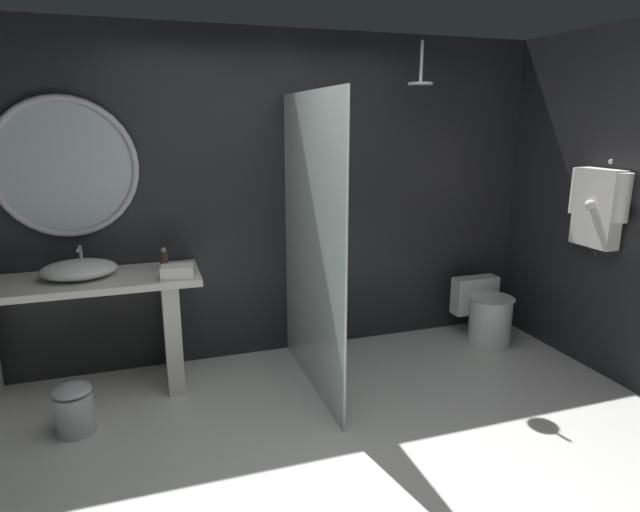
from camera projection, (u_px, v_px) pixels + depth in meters
The scene contains 13 objects.
ground_plane at pixel (356, 484), 2.88m from camera, with size 5.76×5.76×0.00m, color silver.
back_wall_panel at pixel (271, 199), 4.30m from camera, with size 4.80×0.10×2.60m, color #232326.
side_wall_right at pixel (612, 205), 3.97m from camera, with size 0.10×2.47×2.60m, color #232326.
vanity_counter at pixel (77, 322), 3.70m from camera, with size 1.70×0.59×0.86m.
vessel_sink at pixel (79, 269), 3.64m from camera, with size 0.50×0.41×0.19m.
soap_dispenser at pixel (164, 260), 3.84m from camera, with size 0.06×0.06×0.16m.
round_wall_mirror at pixel (65, 167), 3.70m from camera, with size 0.99×0.05×0.99m.
shower_glass_panel at pixel (311, 247), 3.73m from camera, with size 0.02×1.36×2.11m, color silver.
rain_shower_head at pixel (421, 79), 4.03m from camera, with size 0.19×0.19×0.32m.
hanging_bathrobe at pixel (598, 205), 3.92m from camera, with size 0.20×0.52×0.65m.
toilet at pixel (486, 314), 4.68m from camera, with size 0.42×0.53×0.55m.
waste_bin at pixel (74, 409), 3.32m from camera, with size 0.23×0.23×0.33m.
folded_hand_towel at pixel (177, 272), 3.64m from camera, with size 0.22×0.14×0.09m, color silver.
Camera 1 is at (-0.96, -2.30, 1.91)m, focal length 29.76 mm.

